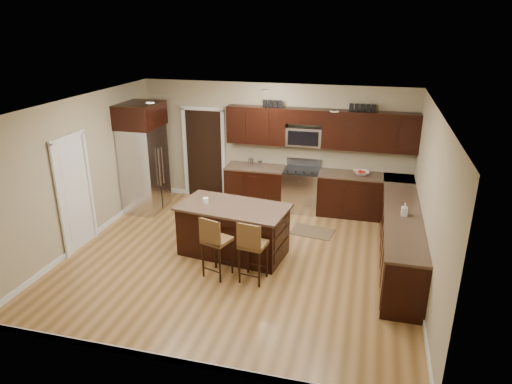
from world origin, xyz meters
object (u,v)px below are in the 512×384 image
(range, at_px, (301,190))
(stool_right, at_px, (252,245))
(island, at_px, (233,231))
(refrigerator, at_px, (144,157))
(stool_mid, at_px, (215,240))

(range, distance_m, stool_right, 3.16)
(island, relative_size, refrigerator, 0.86)
(refrigerator, bearing_deg, stool_right, -37.75)
(range, xyz_separation_m, stool_mid, (-0.89, -3.14, 0.19))
(stool_mid, bearing_deg, refrigerator, 153.26)
(island, height_order, stool_mid, stool_mid)
(range, height_order, refrigerator, refrigerator)
(range, xyz_separation_m, stool_right, (-0.27, -3.14, 0.19))
(stool_right, distance_m, refrigerator, 3.87)
(range, bearing_deg, stool_right, -94.98)
(range, relative_size, refrigerator, 0.47)
(range, relative_size, stool_right, 1.05)
(island, xyz_separation_m, stool_mid, (-0.05, -0.84, 0.23))
(island, xyz_separation_m, refrigerator, (-2.46, 1.50, 0.77))
(stool_right, bearing_deg, range, 93.10)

